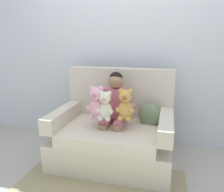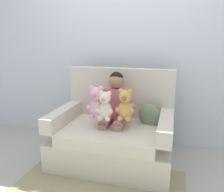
# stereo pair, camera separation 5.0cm
# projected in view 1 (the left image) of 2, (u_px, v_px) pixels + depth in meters

# --- Properties ---
(ground_plane) EXTENTS (8.00, 8.00, 0.00)m
(ground_plane) POSITION_uv_depth(u_px,v_px,m) (113.00, 161.00, 2.59)
(ground_plane) COLOR #ADA89E
(back_wall) EXTENTS (6.00, 0.10, 2.60)m
(back_wall) POSITION_uv_depth(u_px,v_px,m) (126.00, 44.00, 2.92)
(back_wall) COLOR silver
(back_wall) RESTS_ON ground
(armchair) EXTENTS (1.29, 0.88, 1.03)m
(armchair) POSITION_uv_depth(u_px,v_px,m) (114.00, 134.00, 2.57)
(armchair) COLOR beige
(armchair) RESTS_ON ground
(seated_child) EXTENTS (0.45, 0.39, 0.82)m
(seated_child) POSITION_uv_depth(u_px,v_px,m) (115.00, 106.00, 2.50)
(seated_child) COLOR #C66B7F
(seated_child) RESTS_ON armchair
(plush_cream) EXTENTS (0.19, 0.15, 0.31)m
(plush_cream) POSITION_uv_depth(u_px,v_px,m) (105.00, 106.00, 2.32)
(plush_cream) COLOR silver
(plush_cream) RESTS_ON armchair
(plush_honey) EXTENTS (0.20, 0.16, 0.34)m
(plush_honey) POSITION_uv_depth(u_px,v_px,m) (125.00, 105.00, 2.32)
(plush_honey) COLOR gold
(plush_honey) RESTS_ON armchair
(plush_pink) EXTENTS (0.21, 0.17, 0.35)m
(plush_pink) POSITION_uv_depth(u_px,v_px,m) (96.00, 103.00, 2.37)
(plush_pink) COLOR #EAA8BC
(plush_pink) RESTS_ON armchair
(throw_pillow) EXTENTS (0.28, 0.18, 0.26)m
(throw_pillow) POSITION_uv_depth(u_px,v_px,m) (149.00, 115.00, 2.53)
(throw_pillow) COLOR slate
(throw_pillow) RESTS_ON armchair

